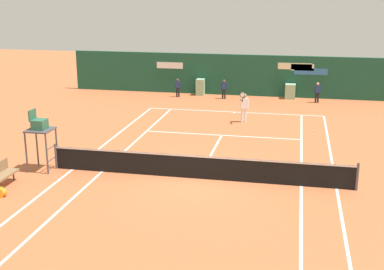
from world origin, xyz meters
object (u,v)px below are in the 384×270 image
ball_kid_left_post (178,86)px  tennis_ball_mid_court (313,131)px  ball_kid_right_post (224,88)px  player_on_baseline (244,105)px  player_bench (0,173)px  umpire_chair (40,129)px  ball_kid_centre_post (317,91)px

ball_kid_left_post → tennis_ball_mid_court: bearing=136.8°
ball_kid_right_post → player_on_baseline: bearing=101.0°
player_bench → umpire_chair: bearing=162.5°
player_on_baseline → tennis_ball_mid_court: (3.79, -1.21, -0.95)m
ball_kid_right_post → ball_kid_centre_post: bearing=172.9°
player_bench → ball_kid_right_post: size_ratio=1.19×
ball_kid_centre_post → player_on_baseline: bearing=47.2°
umpire_chair → ball_kid_left_post: bearing=172.5°
player_on_baseline → ball_kid_right_post: size_ratio=1.40×
ball_kid_centre_post → ball_kid_left_post: (-9.41, -0.00, -0.04)m
ball_kid_right_post → ball_kid_left_post: bearing=-7.1°
player_on_baseline → ball_kid_right_post: 6.52m
ball_kid_right_post → umpire_chair: bearing=64.3°
player_on_baseline → ball_kid_left_post: 8.12m
ball_kid_right_post → ball_kid_left_post: 3.22m
player_on_baseline → ball_kid_centre_post: (4.16, 6.19, -0.20)m
ball_kid_left_post → player_bench: bearing=77.5°
ball_kid_centre_post → ball_kid_right_post: bearing=-8.9°
player_bench → player_on_baseline: size_ratio=0.85×
player_bench → ball_kid_centre_post: bearing=145.7°
player_on_baseline → ball_kid_left_post: (-5.25, 6.19, -0.24)m
umpire_chair → player_on_baseline: (7.31, 9.52, -0.75)m
player_on_baseline → ball_kid_left_post: player_on_baseline is taller
ball_kid_centre_post → tennis_ball_mid_court: 7.45m
player_bench → tennis_ball_mid_court: size_ratio=23.13×
ball_kid_centre_post → tennis_ball_mid_court: ball_kid_centre_post is taller
ball_kid_centre_post → ball_kid_left_post: size_ratio=1.06×
player_on_baseline → tennis_ball_mid_court: player_on_baseline is taller
umpire_chair → player_on_baseline: bearing=142.5°
player_bench → ball_kid_left_post: 17.97m
player_on_baseline → umpire_chair: bearing=33.8°
player_bench → tennis_ball_mid_court: (11.75, 10.36, -0.48)m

